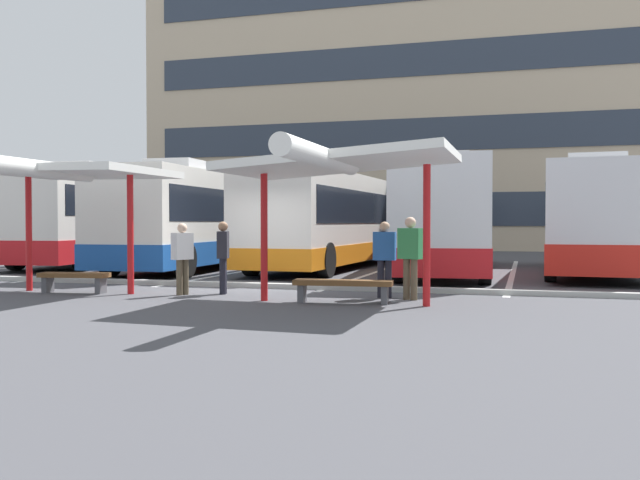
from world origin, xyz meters
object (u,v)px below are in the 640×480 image
object	(u,v)px
coach_bus_3	(445,219)
bench_1	(343,286)
waiting_passenger_1	(385,254)
waiting_passenger_0	(182,254)
coach_bus_1	(198,220)
waiting_passenger_2	(410,252)
coach_bus_4	(594,221)
coach_bus_0	(103,219)
waiting_shelter_0	(70,174)
bench_0	(74,278)
coach_bus_2	(329,220)
waiting_passenger_3	(223,253)
waiting_shelter_1	(339,164)

from	to	relation	value
coach_bus_3	bench_1	xyz separation A→B (m)	(-0.92, -9.24, -1.31)
waiting_passenger_1	waiting_passenger_0	bearing A→B (deg)	-170.98
coach_bus_1	waiting_passenger_2	xyz separation A→B (m)	(8.33, -7.28, -0.65)
coach_bus_4	waiting_passenger_1	size ratio (longest dim) A/B	6.56
coach_bus_0	waiting_shelter_0	bearing A→B (deg)	-59.89
bench_0	waiting_passenger_2	xyz separation A→B (m)	(7.36, 0.76, 0.64)
waiting_shelter_0	bench_0	distance (m)	2.30
coach_bus_2	waiting_passenger_1	xyz separation A→B (m)	(3.62, -8.51, -0.73)
waiting_passenger_1	coach_bus_2	bearing A→B (deg)	113.01
bench_1	waiting_passenger_0	distance (m)	3.79
coach_bus_3	bench_1	bearing A→B (deg)	-95.70
waiting_passenger_3	coach_bus_2	bearing A→B (deg)	90.57
coach_bus_4	bench_0	xyz separation A→B (m)	(-11.57, -9.46, -1.26)
waiting_passenger_0	waiting_passenger_1	world-z (taller)	waiting_passenger_1
coach_bus_4	waiting_shelter_0	bearing A→B (deg)	-140.39
coach_bus_2	coach_bus_1	bearing A→B (deg)	-160.29
coach_bus_0	waiting_shelter_1	size ratio (longest dim) A/B	2.04
waiting_passenger_2	coach_bus_3	bearing A→B (deg)	91.63
coach_bus_3	coach_bus_2	bearing A→B (deg)	173.09
waiting_shelter_0	bench_1	bearing A→B (deg)	-0.77
coach_bus_3	waiting_passenger_3	world-z (taller)	coach_bus_3
waiting_passenger_0	waiting_passenger_1	bearing A→B (deg)	9.02
coach_bus_1	coach_bus_2	bearing A→B (deg)	19.71
coach_bus_3	waiting_passenger_0	bearing A→B (deg)	-118.03
coach_bus_1	waiting_shelter_0	bearing A→B (deg)	-83.20
waiting_shelter_0	waiting_shelter_1	xyz separation A→B (m)	(6.20, -0.39, 0.04)
bench_1	waiting_passenger_0	size ratio (longest dim) A/B	1.26
waiting_shelter_0	coach_bus_3	bearing A→B (deg)	52.09
waiting_passenger_1	bench_1	bearing A→B (deg)	-115.72
coach_bus_0	waiting_shelter_0	distance (m)	10.95
coach_bus_0	waiting_passenger_1	distance (m)	14.84
coach_bus_0	coach_bus_2	bearing A→B (deg)	1.27
bench_1	waiting_passenger_0	bearing A→B (deg)	172.01
coach_bus_2	coach_bus_4	world-z (taller)	coach_bus_2
waiting_passenger_0	waiting_passenger_2	world-z (taller)	waiting_passenger_2
coach_bus_2	waiting_passenger_3	size ratio (longest dim) A/B	6.96
coach_bus_0	waiting_passenger_2	bearing A→B (deg)	-33.73
coach_bus_4	waiting_passenger_1	world-z (taller)	coach_bus_4
waiting_passenger_2	waiting_passenger_1	bearing A→B (deg)	156.64
coach_bus_0	waiting_shelter_0	size ratio (longest dim) A/B	2.20
coach_bus_3	coach_bus_4	bearing A→B (deg)	5.39
coach_bus_4	waiting_passenger_1	bearing A→B (deg)	-119.51
coach_bus_3	waiting_shelter_0	bearing A→B (deg)	-127.91
coach_bus_3	waiting_shelter_0	world-z (taller)	coach_bus_3
waiting_shelter_1	waiting_passenger_0	size ratio (longest dim) A/B	3.34
waiting_passenger_0	waiting_passenger_2	xyz separation A→B (m)	(4.87, 0.43, 0.09)
waiting_shelter_1	bench_1	world-z (taller)	waiting_shelter_1
coach_bus_4	waiting_passenger_2	size ratio (longest dim) A/B	6.19
waiting_shelter_0	bench_0	world-z (taller)	waiting_shelter_0
waiting_passenger_1	waiting_passenger_3	size ratio (longest dim) A/B	1.00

